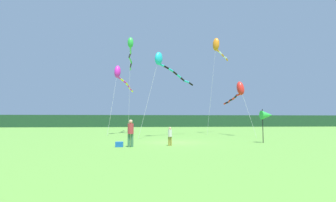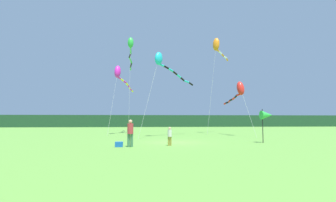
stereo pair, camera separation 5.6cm
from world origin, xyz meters
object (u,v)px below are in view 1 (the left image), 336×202
person_adult (131,132)px  banner_flag_pole (267,115)px  kite_magenta (119,74)px  cooler_box (119,144)px  kite_green (130,48)px  kite_red (239,90)px  kite_cyan (163,63)px  person_child (170,135)px  kite_orange (217,46)px

person_adult → banner_flag_pole: size_ratio=0.68×
kite_magenta → cooler_box: bearing=-84.5°
banner_flag_pole → kite_green: bearing=127.1°
kite_red → kite_cyan: (-8.57, -1.03, 2.67)m
kite_green → kite_cyan: bearing=-62.6°
person_child → kite_red: (8.82, 9.95, 4.37)m
banner_flag_pole → kite_magenta: (-12.44, 12.85, 5.27)m
banner_flag_pole → kite_cyan: bearing=134.6°
kite_green → cooler_box: bearing=-89.4°
person_adult → kite_orange: 21.09m
kite_magenta → person_child: bearing=-71.5°
banner_flag_pole → kite_green: size_ratio=0.21×
person_adult → kite_orange: (10.34, 15.14, 10.43)m
person_child → banner_flag_pole: bearing=10.4°
kite_magenta → kite_green: 4.54m
person_child → kite_red: 13.99m
person_child → person_adult: bearing=-167.0°
kite_green → banner_flag_pole: bearing=-52.9°
kite_orange → kite_cyan: kite_orange is taller
person_child → kite_red: size_ratio=0.20×
kite_magenta → kite_green: (1.24, 1.96, 3.91)m
banner_flag_pole → kite_cyan: size_ratio=0.29×
kite_green → kite_red: bearing=-26.9°
person_child → banner_flag_pole: size_ratio=0.49×
kite_orange → kite_magenta: bearing=-178.8°
person_adult → kite_orange: bearing=55.7°
kite_green → kite_cyan: 8.96m
kite_green → kite_orange: size_ratio=1.00×
person_child → kite_magenta: size_ratio=0.15×
person_child → kite_red: kite_red is taller
kite_red → kite_cyan: size_ratio=0.73×
person_adult → kite_red: 16.11m
cooler_box → banner_flag_pole: size_ratio=0.19×
kite_green → kite_red: 15.18m
kite_orange → kite_cyan: (-7.45, -5.61, -3.67)m
cooler_box → kite_orange: bearing=53.6°
person_adult → kite_green: (-0.90, 16.83, 10.30)m
person_adult → cooler_box: bearing=170.4°
banner_flag_pole → person_child: bearing=-169.6°
banner_flag_pole → kite_green: 20.72m
kite_green → kite_cyan: size_ratio=1.41×
banner_flag_pole → kite_red: kite_red is taller
kite_red → kite_cyan: 9.04m
kite_red → kite_cyan: kite_cyan is taller
person_child → kite_orange: kite_orange is taller
person_adult → kite_cyan: size_ratio=0.20×
person_adult → kite_orange: kite_orange is taller
banner_flag_pole → kite_green: (-11.20, 14.82, 9.18)m
person_adult → kite_magenta: (-2.14, 14.87, 6.39)m
banner_flag_pole → kite_cyan: (-7.42, 7.51, 5.63)m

